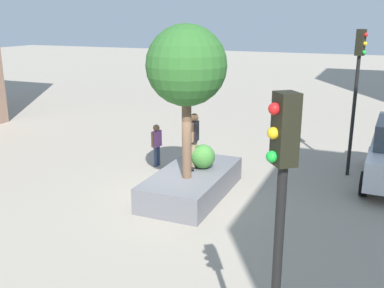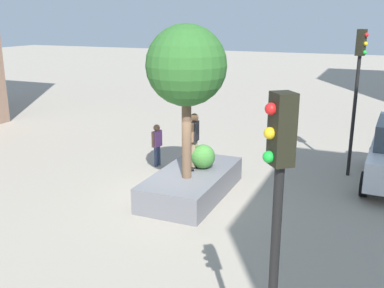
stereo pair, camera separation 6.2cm
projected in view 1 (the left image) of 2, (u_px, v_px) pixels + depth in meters
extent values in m
plane|color=#9E9384|center=(181.00, 197.00, 13.81)|extent=(120.00, 120.00, 0.00)
cube|color=slate|center=(192.00, 183.00, 13.92)|extent=(4.04, 2.01, 0.77)
cylinder|color=brown|center=(187.00, 134.00, 12.98)|extent=(0.28, 0.28, 2.70)
sphere|color=#2D6628|center=(186.00, 65.00, 12.43)|extent=(2.30, 2.30, 2.30)
sphere|color=#3D7A33|center=(203.00, 157.00, 14.05)|extent=(0.77, 0.77, 0.77)
cube|color=black|center=(194.00, 166.00, 14.17)|extent=(0.81, 0.27, 0.02)
sphere|color=beige|center=(194.00, 164.00, 14.44)|extent=(0.06, 0.06, 0.06)
sphere|color=beige|center=(199.00, 165.00, 14.39)|extent=(0.06, 0.06, 0.06)
sphere|color=beige|center=(189.00, 169.00, 13.97)|extent=(0.06, 0.06, 0.06)
sphere|color=beige|center=(194.00, 170.00, 13.92)|extent=(0.06, 0.06, 0.06)
cylinder|color=#847056|center=(193.00, 154.00, 13.97)|extent=(0.15, 0.15, 0.81)
cylinder|color=#847056|center=(195.00, 153.00, 14.15)|extent=(0.15, 0.15, 0.81)
cube|color=black|center=(194.00, 132.00, 13.86)|extent=(0.48, 0.25, 0.63)
cylinder|color=brown|center=(192.00, 133.00, 13.63)|extent=(0.10, 0.10, 0.60)
cylinder|color=brown|center=(196.00, 129.00, 14.08)|extent=(0.10, 0.10, 0.60)
sphere|color=brown|center=(194.00, 118.00, 13.74)|extent=(0.26, 0.26, 0.26)
cylinder|color=black|center=(364.00, 184.00, 13.86)|extent=(0.80, 0.27, 0.79)
cylinder|color=black|center=(371.00, 158.00, 16.43)|extent=(0.80, 0.27, 0.79)
cube|color=black|center=(285.00, 129.00, 5.04)|extent=(0.37, 0.36, 0.85)
sphere|color=red|center=(274.00, 109.00, 4.94)|extent=(0.14, 0.14, 0.14)
sphere|color=gold|center=(273.00, 133.00, 5.01)|extent=(0.14, 0.14, 0.14)
sphere|color=green|center=(272.00, 157.00, 5.09)|extent=(0.14, 0.14, 0.14)
cylinder|color=black|center=(353.00, 117.00, 15.23)|extent=(0.12, 0.12, 4.18)
cube|color=black|center=(361.00, 42.00, 14.54)|extent=(0.35, 0.32, 0.85)
sphere|color=red|center=(366.00, 35.00, 14.37)|extent=(0.14, 0.14, 0.14)
sphere|color=gold|center=(365.00, 44.00, 14.45)|extent=(0.14, 0.14, 0.14)
sphere|color=green|center=(364.00, 52.00, 14.53)|extent=(0.14, 0.14, 0.14)
cylinder|color=navy|center=(156.00, 157.00, 16.59)|extent=(0.14, 0.14, 0.76)
cylinder|color=navy|center=(158.00, 155.00, 16.74)|extent=(0.14, 0.14, 0.76)
cube|color=#8C4C99|center=(157.00, 139.00, 16.48)|extent=(0.45, 0.24, 0.59)
cylinder|color=brown|center=(153.00, 140.00, 16.29)|extent=(0.09, 0.09, 0.56)
cylinder|color=brown|center=(160.00, 137.00, 16.66)|extent=(0.09, 0.09, 0.56)
sphere|color=brown|center=(156.00, 128.00, 16.37)|extent=(0.25, 0.25, 0.25)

